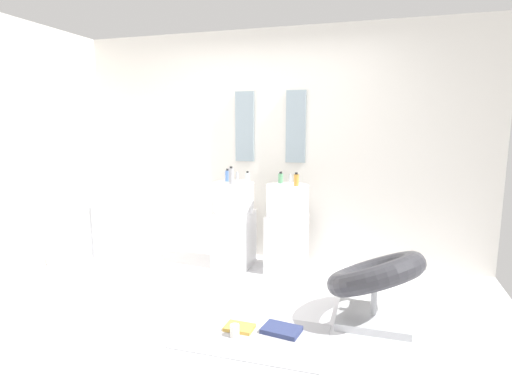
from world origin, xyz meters
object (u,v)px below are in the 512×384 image
lounge_chair (375,280)px  towel_rack (103,217)px  pedestal_sink_right (287,226)px  soap_bottle_amber (296,180)px  soap_bottle_green (281,178)px  soap_bottle_clear (248,177)px  magazine_ochre (239,327)px  soap_bottle_blue (227,176)px  magazine_navy (281,330)px  coffee_mug (235,331)px  soap_bottle_grey (231,176)px  pedestal_sink_left (234,222)px

lounge_chair → towel_rack: towel_rack is taller
pedestal_sink_right → soap_bottle_amber: soap_bottle_amber is taller
soap_bottle_green → soap_bottle_clear: bearing=-173.4°
lounge_chair → magazine_ochre: bearing=-155.4°
soap_bottle_blue → magazine_ochre: bearing=-66.2°
lounge_chair → soap_bottle_clear: soap_bottle_clear is taller
soap_bottle_green → lounge_chair: bearing=-45.5°
soap_bottle_blue → magazine_navy: bearing=-55.5°
coffee_mug → soap_bottle_blue: bearing=112.3°
lounge_chair → towel_rack: (-2.66, 0.22, 0.28)m
magazine_navy → soap_bottle_grey: bearing=133.8°
towel_rack → soap_bottle_clear: soap_bottle_clear is taller
magazine_navy → magazine_ochre: 0.32m
pedestal_sink_left → lounge_chair: pedestal_sink_left is taller
magazine_ochre → coffee_mug: (0.00, -0.11, 0.03)m
soap_bottle_green → soap_bottle_amber: bearing=-34.7°
soap_bottle_green → pedestal_sink_left: bearing=-168.6°
pedestal_sink_left → soap_bottle_grey: bearing=-80.1°
magazine_navy → pedestal_sink_left: bearing=131.7°
coffee_mug → soap_bottle_grey: bearing=111.0°
magazine_navy → soap_bottle_grey: size_ratio=1.48×
pedestal_sink_left → soap_bottle_blue: size_ratio=7.31×
towel_rack → magazine_navy: (2.01, -0.62, -0.60)m
pedestal_sink_left → magazine_ochre: (0.54, -1.37, -0.46)m
towel_rack → soap_bottle_blue: soap_bottle_blue is taller
lounge_chair → soap_bottle_green: (-1.01, 1.03, 0.64)m
lounge_chair → magazine_navy: lounge_chair is taller
soap_bottle_grey → soap_bottle_green: soap_bottle_grey is taller
coffee_mug → soap_bottle_amber: size_ratio=0.66×
soap_bottle_amber → pedestal_sink_left: bearing=177.0°
magazine_ochre → coffee_mug: size_ratio=2.40×
pedestal_sink_right → coffee_mug: 1.55m
pedestal_sink_right → magazine_ochre: (-0.06, -1.37, -0.46)m
magazine_navy → soap_bottle_green: soap_bottle_green is taller
towel_rack → magazine_ochre: 1.92m
soap_bottle_clear → soap_bottle_amber: bearing=-9.8°
lounge_chair → soap_bottle_grey: 1.82m
pedestal_sink_right → soap_bottle_clear: soap_bottle_clear is taller
magazine_navy → soap_bottle_clear: (-0.72, 1.38, 0.96)m
pedestal_sink_right → magazine_navy: size_ratio=3.68×
pedestal_sink_left → soap_bottle_amber: bearing=-3.0°
soap_bottle_clear → lounge_chair: bearing=-35.8°
pedestal_sink_left → soap_bottle_blue: soap_bottle_blue is taller
towel_rack → soap_bottle_amber: 2.00m
lounge_chair → coffee_mug: size_ratio=11.68×
soap_bottle_blue → soap_bottle_clear: soap_bottle_blue is taller
towel_rack → soap_bottle_green: size_ratio=7.65×
pedestal_sink_right → lounge_chair: 1.31m
soap_bottle_clear → pedestal_sink_left: bearing=-157.3°
soap_bottle_clear → soap_bottle_green: bearing=6.6°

